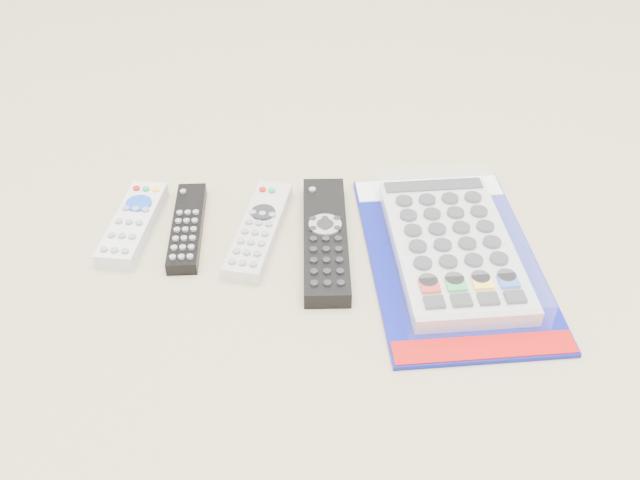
{
  "coord_description": "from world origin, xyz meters",
  "views": [
    {
      "loc": [
        0.0,
        -0.65,
        0.57
      ],
      "look_at": [
        0.02,
        0.02,
        0.01
      ],
      "focal_mm": 40.0,
      "sensor_mm": 36.0,
      "label": 1
    }
  ],
  "objects_px": {
    "remote_slim_black": "(187,227)",
    "jumbo_remote_packaged": "(453,245)",
    "remote_small_grey": "(133,224)",
    "remote_large_black": "(325,238)",
    "remote_silver_dvd": "(259,229)"
  },
  "relations": [
    {
      "from": "jumbo_remote_packaged",
      "to": "remote_slim_black",
      "type": "bearing_deg",
      "value": 166.56
    },
    {
      "from": "remote_slim_black",
      "to": "remote_large_black",
      "type": "relative_size",
      "value": 0.74
    },
    {
      "from": "remote_large_black",
      "to": "remote_slim_black",
      "type": "bearing_deg",
      "value": 170.54
    },
    {
      "from": "remote_small_grey",
      "to": "jumbo_remote_packaged",
      "type": "height_order",
      "value": "jumbo_remote_packaged"
    },
    {
      "from": "remote_small_grey",
      "to": "remote_slim_black",
      "type": "relative_size",
      "value": 0.97
    },
    {
      "from": "remote_silver_dvd",
      "to": "jumbo_remote_packaged",
      "type": "bearing_deg",
      "value": 0.56
    },
    {
      "from": "jumbo_remote_packaged",
      "to": "remote_large_black",
      "type": "bearing_deg",
      "value": 166.56
    },
    {
      "from": "remote_small_grey",
      "to": "remote_silver_dvd",
      "type": "bearing_deg",
      "value": 2.95
    },
    {
      "from": "remote_slim_black",
      "to": "jumbo_remote_packaged",
      "type": "distance_m",
      "value": 0.33
    },
    {
      "from": "remote_silver_dvd",
      "to": "jumbo_remote_packaged",
      "type": "relative_size",
      "value": 0.55
    },
    {
      "from": "remote_large_black",
      "to": "jumbo_remote_packaged",
      "type": "distance_m",
      "value": 0.15
    },
    {
      "from": "remote_small_grey",
      "to": "jumbo_remote_packaged",
      "type": "xyz_separation_m",
      "value": [
        0.39,
        -0.06,
        0.01
      ]
    },
    {
      "from": "remote_small_grey",
      "to": "remote_slim_black",
      "type": "height_order",
      "value": "remote_small_grey"
    },
    {
      "from": "remote_silver_dvd",
      "to": "remote_large_black",
      "type": "bearing_deg",
      "value": -2.51
    },
    {
      "from": "remote_slim_black",
      "to": "jumbo_remote_packaged",
      "type": "xyz_separation_m",
      "value": [
        0.32,
        -0.06,
        0.01
      ]
    }
  ]
}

